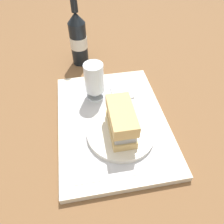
{
  "coord_description": "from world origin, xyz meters",
  "views": [
    {
      "loc": [
        -0.42,
        0.07,
        0.5
      ],
      "look_at": [
        0.0,
        0.0,
        0.05
      ],
      "focal_mm": 34.19,
      "sensor_mm": 36.0,
      "label": 1
    }
  ],
  "objects_px": {
    "plate": "(121,133)",
    "beer_bottle": "(78,39)",
    "beer_glass": "(94,81)",
    "sandwich": "(121,120)"
  },
  "relations": [
    {
      "from": "plate",
      "to": "beer_bottle",
      "type": "height_order",
      "value": "beer_bottle"
    },
    {
      "from": "plate",
      "to": "beer_glass",
      "type": "relative_size",
      "value": 1.52
    },
    {
      "from": "beer_glass",
      "to": "beer_bottle",
      "type": "distance_m",
      "value": 0.24
    },
    {
      "from": "plate",
      "to": "beer_glass",
      "type": "height_order",
      "value": "beer_glass"
    },
    {
      "from": "sandwich",
      "to": "beer_bottle",
      "type": "relative_size",
      "value": 0.5
    },
    {
      "from": "plate",
      "to": "sandwich",
      "type": "height_order",
      "value": "sandwich"
    },
    {
      "from": "plate",
      "to": "beer_glass",
      "type": "bearing_deg",
      "value": 16.93
    },
    {
      "from": "beer_bottle",
      "to": "beer_glass",
      "type": "bearing_deg",
      "value": -172.72
    },
    {
      "from": "sandwich",
      "to": "beer_bottle",
      "type": "xyz_separation_m",
      "value": [
        0.4,
        0.08,
        0.03
      ]
    },
    {
      "from": "sandwich",
      "to": "beer_bottle",
      "type": "height_order",
      "value": "beer_bottle"
    }
  ]
}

